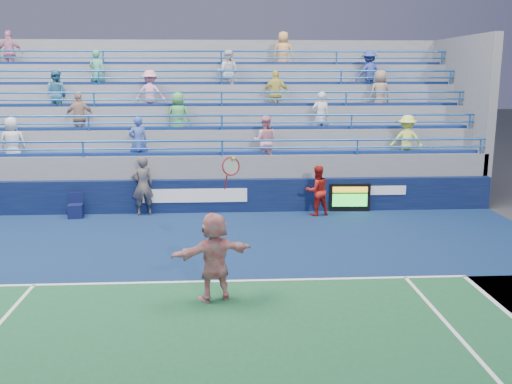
{
  "coord_description": "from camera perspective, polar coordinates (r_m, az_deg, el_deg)",
  "views": [
    {
      "loc": [
        0.04,
        -11.93,
        4.52
      ],
      "look_at": [
        0.87,
        2.5,
        1.5
      ],
      "focal_mm": 40.0,
      "sensor_mm": 36.0,
      "label": 1
    }
  ],
  "objects": [
    {
      "name": "serve_speed_board",
      "position": [
        19.17,
        9.34,
        -0.54
      ],
      "size": [
        1.36,
        0.21,
        0.94
      ],
      "color": "black",
      "rests_on": "ground"
    },
    {
      "name": "bleacher_stand",
      "position": [
        22.4,
        -3.39,
        4.16
      ],
      "size": [
        18.0,
        5.6,
        6.13
      ],
      "color": "slate",
      "rests_on": "ground"
    },
    {
      "name": "line_judge",
      "position": [
        18.69,
        -11.26,
        0.62
      ],
      "size": [
        0.82,
        0.68,
        1.94
      ],
      "primitive_type": "imported",
      "rotation": [
        0.0,
        0.0,
        3.49
      ],
      "color": "#141B38",
      "rests_on": "ground"
    },
    {
      "name": "ground",
      "position": [
        12.76,
        -3.32,
        -8.97
      ],
      "size": [
        120.0,
        120.0,
        0.0
      ],
      "primitive_type": "plane",
      "color": "#333538"
    },
    {
      "name": "sponsor_wall",
      "position": [
        18.85,
        -3.34,
        -0.37
      ],
      "size": [
        18.0,
        0.32,
        1.1
      ],
      "color": "#091033",
      "rests_on": "ground"
    },
    {
      "name": "tennis_player",
      "position": [
        11.52,
        -4.19,
        -6.44
      ],
      "size": [
        1.78,
        1.1,
        2.94
      ],
      "color": "white",
      "rests_on": "ground"
    },
    {
      "name": "ball_girl",
      "position": [
        18.42,
        6.12,
        0.13
      ],
      "size": [
        0.93,
        0.81,
        1.63
      ],
      "primitive_type": "imported",
      "rotation": [
        0.0,
        0.0,
        3.42
      ],
      "color": "#A61A13",
      "rests_on": "ground"
    },
    {
      "name": "judge_chair",
      "position": [
        18.99,
        -17.57,
        -1.74
      ],
      "size": [
        0.49,
        0.49,
        0.8
      ],
      "color": "#0C123C",
      "rests_on": "ground"
    }
  ]
}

